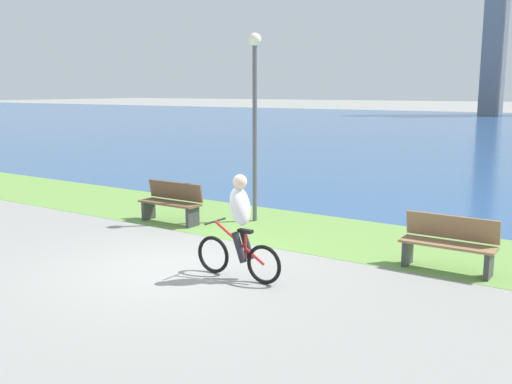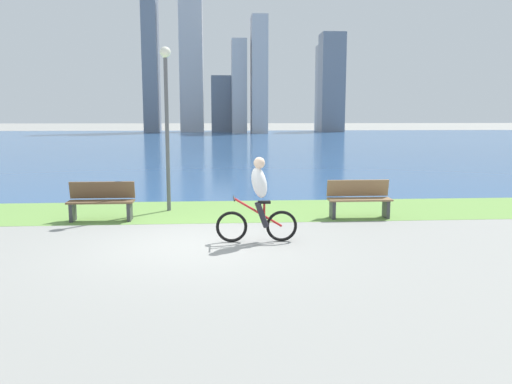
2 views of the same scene
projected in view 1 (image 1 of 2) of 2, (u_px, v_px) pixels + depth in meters
name	position (u px, v px, depth m)	size (l,w,h in m)	color
ground_plane	(173.00, 268.00, 9.53)	(300.00, 300.00, 0.00)	gray
grass_strip_bayside	(282.00, 227.00, 12.38)	(120.00, 3.07, 0.01)	#6B9947
cyclist_lead	(239.00, 227.00, 8.86)	(1.58, 0.52, 1.65)	black
bench_near_path	(449.00, 244.00, 9.33)	(1.50, 0.47, 0.90)	olive
bench_far_along_path	(172.00, 203.00, 12.73)	(1.50, 0.47, 0.90)	brown
lamppost_tall	(255.00, 101.00, 12.51)	(0.28, 0.28, 4.11)	#595960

